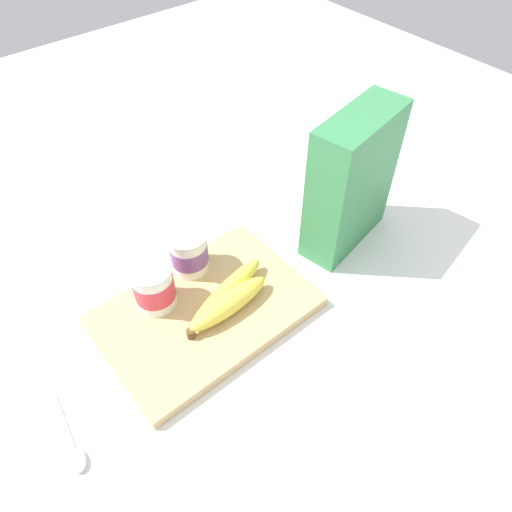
% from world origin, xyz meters
% --- Properties ---
extents(ground_plane, '(2.40, 2.40, 0.00)m').
position_xyz_m(ground_plane, '(0.00, 0.00, 0.00)').
color(ground_plane, white).
extents(cutting_board, '(0.35, 0.24, 0.02)m').
position_xyz_m(cutting_board, '(0.00, 0.00, 0.01)').
color(cutting_board, tan).
rests_on(cutting_board, ground_plane).
extents(cereal_box, '(0.20, 0.11, 0.27)m').
position_xyz_m(cereal_box, '(0.32, -0.02, 0.13)').
color(cereal_box, '#38844C').
rests_on(cereal_box, ground_plane).
extents(yogurt_cup_front, '(0.07, 0.07, 0.09)m').
position_xyz_m(yogurt_cup_front, '(-0.06, 0.06, 0.06)').
color(yogurt_cup_front, white).
rests_on(yogurt_cup_front, cutting_board).
extents(yogurt_cup_back, '(0.07, 0.07, 0.08)m').
position_xyz_m(yogurt_cup_back, '(0.03, 0.09, 0.06)').
color(yogurt_cup_back, white).
rests_on(yogurt_cup_back, cutting_board).
extents(banana_bunch, '(0.19, 0.08, 0.04)m').
position_xyz_m(banana_bunch, '(0.03, -0.02, 0.04)').
color(banana_bunch, '#F0DD49').
rests_on(banana_bunch, cutting_board).
extents(spoon, '(0.03, 0.13, 0.01)m').
position_xyz_m(spoon, '(-0.28, -0.06, 0.01)').
color(spoon, silver).
rests_on(spoon, ground_plane).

